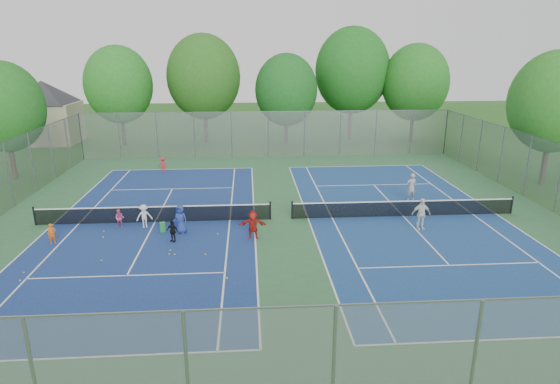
# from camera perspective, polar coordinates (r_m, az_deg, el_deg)

# --- Properties ---
(ground) EXTENTS (120.00, 120.00, 0.00)m
(ground) POSITION_cam_1_polar(r_m,az_deg,el_deg) (26.34, 0.15, -3.34)
(ground) COLOR #25581B
(ground) RESTS_ON ground
(court_pad) EXTENTS (32.00, 32.00, 0.01)m
(court_pad) POSITION_cam_1_polar(r_m,az_deg,el_deg) (26.33, 0.15, -3.33)
(court_pad) COLOR #2F633A
(court_pad) RESTS_ON ground
(court_left) EXTENTS (10.97, 23.77, 0.01)m
(court_left) POSITION_cam_1_polar(r_m,az_deg,el_deg) (26.78, -14.99, -3.56)
(court_left) COLOR navy
(court_left) RESTS_ON court_pad
(court_right) EXTENTS (10.97, 23.77, 0.01)m
(court_right) POSITION_cam_1_polar(r_m,az_deg,el_deg) (27.70, 14.77, -2.85)
(court_right) COLOR navy
(court_right) RESTS_ON court_pad
(net_left) EXTENTS (12.87, 0.10, 0.91)m
(net_left) POSITION_cam_1_polar(r_m,az_deg,el_deg) (26.64, -15.06, -2.68)
(net_left) COLOR black
(net_left) RESTS_ON ground
(net_right) EXTENTS (12.87, 0.10, 0.91)m
(net_right) POSITION_cam_1_polar(r_m,az_deg,el_deg) (27.56, 14.84, -1.99)
(net_right) COLOR black
(net_right) RESTS_ON ground
(fence_north) EXTENTS (32.00, 0.10, 4.00)m
(fence_north) POSITION_cam_1_polar(r_m,az_deg,el_deg) (41.29, -1.46, 7.04)
(fence_north) COLOR gray
(fence_north) RESTS_ON ground
(fence_south) EXTENTS (32.00, 0.10, 4.00)m
(fence_south) POSITION_cam_1_polar(r_m,az_deg,el_deg) (11.36, 6.46, -22.27)
(fence_south) COLOR gray
(fence_south) RESTS_ON ground
(fence_east) EXTENTS (0.10, 32.00, 4.00)m
(fence_east) POSITION_cam_1_polar(r_m,az_deg,el_deg) (31.21, 30.92, 1.29)
(fence_east) COLOR gray
(fence_east) RESTS_ON ground
(house) EXTENTS (11.03, 11.03, 7.30)m
(house) POSITION_cam_1_polar(r_m,az_deg,el_deg) (52.89, -26.87, 9.87)
(house) COLOR #B7A88C
(house) RESTS_ON ground
(tree_nw) EXTENTS (6.40, 6.40, 9.58)m
(tree_nw) POSITION_cam_1_polar(r_m,az_deg,el_deg) (48.31, -19.08, 12.25)
(tree_nw) COLOR #443326
(tree_nw) RESTS_ON ground
(tree_nl) EXTENTS (7.20, 7.20, 10.69)m
(tree_nl) POSITION_cam_1_polar(r_m,az_deg,el_deg) (47.88, -9.30, 13.68)
(tree_nl) COLOR #443326
(tree_nl) RESTS_ON ground
(tree_nc) EXTENTS (6.00, 6.00, 8.85)m
(tree_nc) POSITION_cam_1_polar(r_m,az_deg,el_deg) (45.93, 0.77, 12.33)
(tree_nc) COLOR #443326
(tree_nc) RESTS_ON ground
(tree_nr) EXTENTS (7.60, 7.60, 11.42)m
(tree_nr) POSITION_cam_1_polar(r_m,az_deg,el_deg) (49.85, 8.79, 14.41)
(tree_nr) COLOR #443326
(tree_nr) RESTS_ON ground
(tree_ne) EXTENTS (6.60, 6.60, 9.77)m
(tree_ne) POSITION_cam_1_polar(r_m,az_deg,el_deg) (49.65, 16.19, 12.70)
(tree_ne) COLOR #443326
(tree_ne) RESTS_ON ground
(tree_side_w) EXTENTS (5.60, 5.60, 8.47)m
(tree_side_w) POSITION_cam_1_polar(r_m,az_deg,el_deg) (38.86, -30.66, 8.90)
(tree_side_w) COLOR #443326
(tree_side_w) RESTS_ON ground
(tree_side_e) EXTENTS (6.00, 6.00, 9.20)m
(tree_side_e) POSITION_cam_1_polar(r_m,az_deg,el_deg) (37.17, 30.49, 9.44)
(tree_side_e) COLOR #443326
(tree_side_e) RESTS_ON ground
(ball_crate) EXTENTS (0.38, 0.38, 0.27)m
(ball_crate) POSITION_cam_1_polar(r_m,az_deg,el_deg) (26.07, -12.57, -3.67)
(ball_crate) COLOR #1834B5
(ball_crate) RESTS_ON ground
(ball_hopper) EXTENTS (0.33, 0.33, 0.52)m
(ball_hopper) POSITION_cam_1_polar(r_m,az_deg,el_deg) (25.24, -14.12, -4.18)
(ball_hopper) COLOR green
(ball_hopper) RESTS_ON ground
(student_a) EXTENTS (0.46, 0.40, 1.05)m
(student_a) POSITION_cam_1_polar(r_m,az_deg,el_deg) (25.49, -26.04, -4.61)
(student_a) COLOR orange
(student_a) RESTS_ON ground
(student_b) EXTENTS (0.50, 0.40, 1.01)m
(student_b) POSITION_cam_1_polar(r_m,az_deg,el_deg) (26.46, -18.96, -3.05)
(student_b) COLOR #CE5088
(student_b) RESTS_ON ground
(student_c) EXTENTS (0.94, 0.72, 1.29)m
(student_c) POSITION_cam_1_polar(r_m,az_deg,el_deg) (25.96, -16.22, -2.85)
(student_c) COLOR silver
(student_c) RESTS_ON ground
(student_d) EXTENTS (0.71, 0.54, 1.13)m
(student_d) POSITION_cam_1_polar(r_m,az_deg,el_deg) (23.75, -12.98, -4.67)
(student_d) COLOR black
(student_d) RESTS_ON ground
(student_e) EXTENTS (0.88, 0.74, 1.52)m
(student_e) POSITION_cam_1_polar(r_m,az_deg,el_deg) (24.69, -12.02, -3.27)
(student_e) COLOR navy
(student_e) RESTS_ON ground
(student_f) EXTENTS (1.39, 0.53, 1.47)m
(student_f) POSITION_cam_1_polar(r_m,az_deg,el_deg) (23.56, -3.33, -3.98)
(student_f) COLOR #AF2119
(student_f) RESTS_ON ground
(child_far_baseline) EXTENTS (0.74, 0.44, 1.14)m
(child_far_baseline) POSITION_cam_1_polar(r_m,az_deg,el_deg) (37.55, -14.07, 3.28)
(child_far_baseline) COLOR red
(child_far_baseline) RESTS_ON ground
(instructor) EXTENTS (0.69, 0.50, 1.75)m
(instructor) POSITION_cam_1_polar(r_m,az_deg,el_deg) (30.50, 15.72, 0.60)
(instructor) COLOR #99999C
(instructor) RESTS_ON ground
(teen_court_b) EXTENTS (1.02, 0.46, 1.72)m
(teen_court_b) POSITION_cam_1_polar(r_m,az_deg,el_deg) (25.71, 16.82, -2.58)
(teen_court_b) COLOR silver
(teen_court_b) RESTS_ON ground
(tennis_ball_0) EXTENTS (0.07, 0.07, 0.07)m
(tennis_ball_0) POSITION_cam_1_polar(r_m,az_deg,el_deg) (19.90, -6.48, -10.42)
(tennis_ball_0) COLOR #E0EC37
(tennis_ball_0) RESTS_ON ground
(tennis_ball_1) EXTENTS (0.07, 0.07, 0.07)m
(tennis_ball_1) POSITION_cam_1_polar(r_m,az_deg,el_deg) (22.88, -13.21, -6.98)
(tennis_ball_1) COLOR #B9DF34
(tennis_ball_1) RESTS_ON ground
(tennis_ball_2) EXTENTS (0.07, 0.07, 0.07)m
(tennis_ball_2) POSITION_cam_1_polar(r_m,az_deg,el_deg) (26.21, -20.68, -4.52)
(tennis_ball_2) COLOR gold
(tennis_ball_2) RESTS_ON ground
(tennis_ball_3) EXTENTS (0.07, 0.07, 0.07)m
(tennis_ball_3) POSITION_cam_1_polar(r_m,az_deg,el_deg) (24.37, -7.60, -5.15)
(tennis_ball_3) COLOR #CFE335
(tennis_ball_3) RESTS_ON ground
(tennis_ball_4) EXTENTS (0.07, 0.07, 0.07)m
(tennis_ball_4) POSITION_cam_1_polar(r_m,az_deg,el_deg) (22.41, -12.72, -7.48)
(tennis_ball_4) COLOR gold
(tennis_ball_4) RESTS_ON ground
(tennis_ball_5) EXTENTS (0.07, 0.07, 0.07)m
(tennis_ball_5) POSITION_cam_1_polar(r_m,az_deg,el_deg) (25.43, -20.76, -5.19)
(tennis_ball_5) COLOR yellow
(tennis_ball_5) RESTS_ON ground
(tennis_ball_6) EXTENTS (0.07, 0.07, 0.07)m
(tennis_ball_6) POSITION_cam_1_polar(r_m,az_deg,el_deg) (22.15, -9.06, -7.56)
(tennis_ball_6) COLOR #D5EC37
(tennis_ball_6) RESTS_ON ground
(tennis_ball_7) EXTENTS (0.07, 0.07, 0.07)m
(tennis_ball_7) POSITION_cam_1_polar(r_m,az_deg,el_deg) (22.77, -20.96, -7.83)
(tennis_ball_7) COLOR gold
(tennis_ball_7) RESTS_ON ground
(tennis_ball_8) EXTENTS (0.07, 0.07, 0.07)m
(tennis_ball_8) POSITION_cam_1_polar(r_m,az_deg,el_deg) (22.98, -28.77, -8.64)
(tennis_ball_8) COLOR #B4CD2F
(tennis_ball_8) RESTS_ON ground
(tennis_ball_9) EXTENTS (0.07, 0.07, 0.07)m
(tennis_ball_9) POSITION_cam_1_polar(r_m,az_deg,el_deg) (22.51, -13.37, -7.41)
(tennis_ball_9) COLOR #BBD631
(tennis_ball_9) RESTS_ON ground
(tennis_ball_10) EXTENTS (0.07, 0.07, 0.07)m
(tennis_ball_10) POSITION_cam_1_polar(r_m,az_deg,el_deg) (22.32, -29.11, -9.45)
(tennis_ball_10) COLOR #E5F538
(tennis_ball_10) RESTS_ON ground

